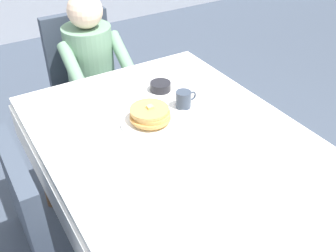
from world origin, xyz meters
TOP-DOWN VIEW (x-y plane):
  - ground_plane at (0.00, 0.00)m, footprint 14.00×14.00m
  - dining_table_main at (0.00, 0.00)m, footprint 1.12×1.52m
  - chair_diner at (0.01, 1.17)m, footprint 0.44×0.45m
  - diner_person at (0.01, 1.01)m, footprint 0.40×0.43m
  - chair_left_side at (-0.77, 0.00)m, footprint 0.45×0.44m
  - plate_breakfast at (-0.04, 0.18)m, footprint 0.28×0.28m
  - breakfast_stack at (-0.04, 0.17)m, footprint 0.19×0.19m
  - cup_coffee at (0.17, 0.22)m, footprint 0.11×0.08m
  - bowl_butter at (0.15, 0.42)m, footprint 0.11×0.11m
  - syrup_pitcher at (-0.32, 0.33)m, footprint 0.08×0.08m
  - fork_left_of_plate at (-0.23, 0.16)m, footprint 0.03×0.18m
  - knife_right_of_plate at (0.15, 0.16)m, footprint 0.03×0.20m
  - spoon_near_edge at (-0.01, -0.17)m, footprint 0.15×0.03m
  - napkin_folded at (-0.37, 0.00)m, footprint 0.19×0.15m

SIDE VIEW (x-z plane):
  - ground_plane at x=0.00m, z-range 0.00..0.00m
  - chair_diner at x=0.01m, z-range 0.06..0.99m
  - chair_left_side at x=-0.77m, z-range 0.06..0.99m
  - dining_table_main at x=0.00m, z-range 0.28..1.02m
  - diner_person at x=0.01m, z-range 0.11..1.23m
  - fork_left_of_plate at x=-0.23m, z-range 0.74..0.74m
  - knife_right_of_plate at x=0.15m, z-range 0.74..0.74m
  - spoon_near_edge at x=-0.01m, z-range 0.74..0.74m
  - napkin_folded at x=-0.37m, z-range 0.74..0.75m
  - plate_breakfast at x=-0.04m, z-range 0.74..0.76m
  - bowl_butter at x=0.15m, z-range 0.74..0.78m
  - syrup_pitcher at x=-0.32m, z-range 0.74..0.81m
  - cup_coffee at x=0.17m, z-range 0.74..0.83m
  - breakfast_stack at x=-0.04m, z-range 0.75..0.83m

